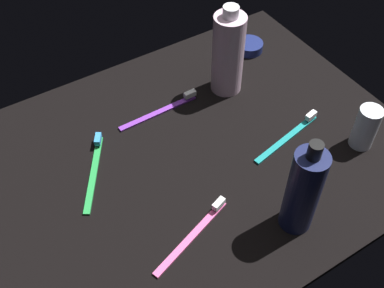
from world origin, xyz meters
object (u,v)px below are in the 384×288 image
at_px(deodorant_stick, 366,127).
at_px(toothbrush_green, 94,168).
at_px(toothbrush_teal, 290,134).
at_px(lotion_bottle, 303,191).
at_px(toothbrush_purple, 164,109).
at_px(toothbrush_pink, 196,231).
at_px(cream_tin_left, 249,46).
at_px(bodywash_bottle, 228,53).

height_order(deodorant_stick, toothbrush_green, deodorant_stick).
bearing_deg(toothbrush_green, toothbrush_teal, -19.53).
relative_size(lotion_bottle, deodorant_stick, 2.20).
relative_size(deodorant_stick, toothbrush_teal, 0.51).
relative_size(toothbrush_green, toothbrush_purple, 0.88).
height_order(toothbrush_green, toothbrush_pink, same).
height_order(deodorant_stick, toothbrush_teal, deodorant_stick).
distance_m(lotion_bottle, cream_tin_left, 0.49).
relative_size(toothbrush_purple, cream_tin_left, 2.76).
distance_m(toothbrush_purple, cream_tin_left, 0.28).
relative_size(toothbrush_teal, cream_tin_left, 2.74).
distance_m(deodorant_stick, toothbrush_purple, 0.40).
distance_m(lotion_bottle, toothbrush_purple, 0.37).
distance_m(deodorant_stick, toothbrush_green, 0.52).
relative_size(toothbrush_green, toothbrush_pink, 0.91).
xyz_separation_m(toothbrush_green, cream_tin_left, (0.46, 0.14, 0.00)).
bearing_deg(toothbrush_pink, toothbrush_green, 111.90).
relative_size(bodywash_bottle, cream_tin_left, 3.08).
xyz_separation_m(bodywash_bottle, toothbrush_purple, (-0.15, 0.01, -0.09)).
relative_size(bodywash_bottle, toothbrush_pink, 1.15).
bearing_deg(toothbrush_purple, toothbrush_green, -160.48).
relative_size(deodorant_stick, toothbrush_purple, 0.50).
height_order(deodorant_stick, toothbrush_pink, deodorant_stick).
xyz_separation_m(lotion_bottle, cream_tin_left, (0.22, 0.43, -0.08)).
distance_m(bodywash_bottle, deodorant_stick, 0.31).
xyz_separation_m(deodorant_stick, toothbrush_purple, (-0.28, 0.28, -0.04)).
height_order(toothbrush_green, cream_tin_left, same).
xyz_separation_m(bodywash_bottle, toothbrush_pink, (-0.25, -0.28, -0.09)).
relative_size(toothbrush_pink, toothbrush_purple, 0.97).
relative_size(lotion_bottle, toothbrush_purple, 1.11).
distance_m(toothbrush_green, toothbrush_pink, 0.23).
bearing_deg(toothbrush_green, bodywash_bottle, 9.90).
distance_m(toothbrush_teal, cream_tin_left, 0.29).
bearing_deg(toothbrush_teal, bodywash_bottle, 97.43).
xyz_separation_m(bodywash_bottle, deodorant_stick, (0.13, -0.28, -0.05)).
xyz_separation_m(toothbrush_green, toothbrush_teal, (0.36, -0.13, 0.00)).
bearing_deg(toothbrush_purple, deodorant_stick, -45.45).
distance_m(lotion_bottle, toothbrush_green, 0.38).
relative_size(lotion_bottle, cream_tin_left, 3.06).
bearing_deg(bodywash_bottle, toothbrush_teal, -82.57).
bearing_deg(toothbrush_teal, lotion_bottle, -127.89).
bearing_deg(lotion_bottle, deodorant_stick, 17.16).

